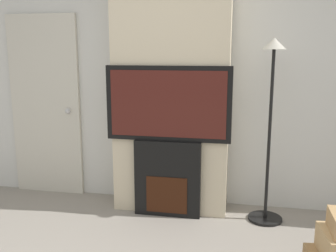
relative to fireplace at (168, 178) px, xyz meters
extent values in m
cube|color=silver|center=(0.00, 0.41, 0.98)|extent=(6.00, 0.06, 2.70)
cube|color=beige|center=(0.00, 0.19, 0.98)|extent=(1.12, 0.38, 2.70)
cube|color=black|center=(0.00, 0.00, 0.00)|extent=(0.64, 0.14, 0.75)
cube|color=#33160A|center=(0.00, -0.07, -0.15)|extent=(0.40, 0.01, 0.36)
cube|color=black|center=(0.00, 0.00, 0.73)|extent=(1.19, 0.06, 0.71)
cube|color=#471914|center=(0.00, -0.03, 0.73)|extent=(1.10, 0.01, 0.62)
cylinder|color=black|center=(0.94, 0.05, -0.36)|extent=(0.32, 0.32, 0.03)
cylinder|color=black|center=(0.94, 0.05, 0.44)|extent=(0.03, 0.03, 1.58)
cone|color=#B7B2A3|center=(0.94, 0.05, 1.28)|extent=(0.21, 0.21, 0.10)
cube|color=beige|center=(-1.45, 0.36, 0.62)|extent=(0.80, 0.04, 1.98)
sphere|color=silver|center=(-1.17, 0.32, 0.58)|extent=(0.06, 0.06, 0.06)
camera|label=1|loc=(0.67, -3.42, 1.21)|focal=40.00mm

